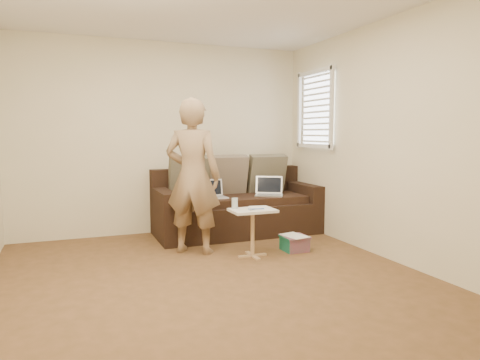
{
  "coord_description": "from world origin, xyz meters",
  "views": [
    {
      "loc": [
        -1.23,
        -3.78,
        1.37
      ],
      "look_at": [
        0.8,
        1.4,
        0.78
      ],
      "focal_mm": 33.0,
      "sensor_mm": 36.0,
      "label": 1
    }
  ],
  "objects_px": {
    "laptop_silver": "(269,196)",
    "side_table": "(253,233)",
    "person": "(193,176)",
    "striped_box": "(295,243)",
    "sofa": "(237,203)",
    "laptop_white": "(214,198)",
    "drinking_glass": "(235,203)"
  },
  "relations": [
    {
      "from": "laptop_white",
      "to": "striped_box",
      "type": "height_order",
      "value": "laptop_white"
    },
    {
      "from": "side_table",
      "to": "person",
      "type": "bearing_deg",
      "value": 144.29
    },
    {
      "from": "laptop_white",
      "to": "drinking_glass",
      "type": "distance_m",
      "value": 0.94
    },
    {
      "from": "laptop_white",
      "to": "drinking_glass",
      "type": "height_order",
      "value": "drinking_glass"
    },
    {
      "from": "sofa",
      "to": "laptop_silver",
      "type": "relative_size",
      "value": 5.91
    },
    {
      "from": "laptop_silver",
      "to": "laptop_white",
      "type": "bearing_deg",
      "value": -154.16
    },
    {
      "from": "laptop_white",
      "to": "drinking_glass",
      "type": "relative_size",
      "value": 2.81
    },
    {
      "from": "laptop_white",
      "to": "side_table",
      "type": "distance_m",
      "value": 1.08
    },
    {
      "from": "laptop_white",
      "to": "person",
      "type": "distance_m",
      "value": 0.86
    },
    {
      "from": "laptop_white",
      "to": "drinking_glass",
      "type": "bearing_deg",
      "value": -95.69
    },
    {
      "from": "sofa",
      "to": "laptop_silver",
      "type": "bearing_deg",
      "value": -19.4
    },
    {
      "from": "laptop_silver",
      "to": "striped_box",
      "type": "xyz_separation_m",
      "value": [
        -0.11,
        -0.94,
        -0.43
      ]
    },
    {
      "from": "sofa",
      "to": "person",
      "type": "distance_m",
      "value": 1.18
    },
    {
      "from": "striped_box",
      "to": "laptop_white",
      "type": "bearing_deg",
      "value": 123.79
    },
    {
      "from": "laptop_silver",
      "to": "person",
      "type": "relative_size",
      "value": 0.21
    },
    {
      "from": "sofa",
      "to": "striped_box",
      "type": "bearing_deg",
      "value": -74.11
    },
    {
      "from": "person",
      "to": "striped_box",
      "type": "bearing_deg",
      "value": -163.68
    },
    {
      "from": "striped_box",
      "to": "side_table",
      "type": "bearing_deg",
      "value": -175.15
    },
    {
      "from": "drinking_glass",
      "to": "person",
      "type": "bearing_deg",
      "value": 142.45
    },
    {
      "from": "laptop_silver",
      "to": "side_table",
      "type": "distance_m",
      "value": 1.21
    },
    {
      "from": "laptop_silver",
      "to": "side_table",
      "type": "bearing_deg",
      "value": -93.83
    },
    {
      "from": "laptop_silver",
      "to": "side_table",
      "type": "xyz_separation_m",
      "value": [
        -0.66,
        -0.99,
        -0.25
      ]
    },
    {
      "from": "sofa",
      "to": "laptop_white",
      "type": "bearing_deg",
      "value": -166.09
    },
    {
      "from": "laptop_silver",
      "to": "laptop_white",
      "type": "height_order",
      "value": "laptop_silver"
    },
    {
      "from": "laptop_silver",
      "to": "striped_box",
      "type": "distance_m",
      "value": 1.04
    },
    {
      "from": "laptop_white",
      "to": "person",
      "type": "height_order",
      "value": "person"
    },
    {
      "from": "person",
      "to": "striped_box",
      "type": "distance_m",
      "value": 1.42
    },
    {
      "from": "sofa",
      "to": "laptop_white",
      "type": "distance_m",
      "value": 0.38
    },
    {
      "from": "person",
      "to": "striped_box",
      "type": "xyz_separation_m",
      "value": [
        1.12,
        -0.36,
        -0.79
      ]
    },
    {
      "from": "side_table",
      "to": "drinking_glass",
      "type": "xyz_separation_m",
      "value": [
        -0.17,
        0.1,
        0.33
      ]
    },
    {
      "from": "drinking_glass",
      "to": "striped_box",
      "type": "height_order",
      "value": "drinking_glass"
    },
    {
      "from": "side_table",
      "to": "striped_box",
      "type": "relative_size",
      "value": 1.86
    }
  ]
}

